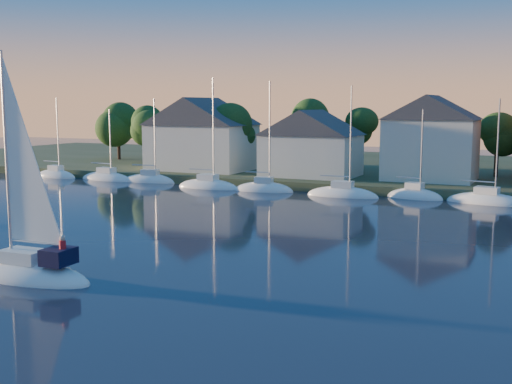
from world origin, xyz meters
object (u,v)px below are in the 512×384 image
Objects in this scene: clubhouse_west at (202,133)px; clubhouse_east at (431,137)px; hero_sailboat at (26,269)px; clubhouse_centre at (311,142)px.

clubhouse_east reaches higher than clubhouse_west.
hero_sailboat reaches higher than clubhouse_east.
clubhouse_east is at bearing 1.91° from clubhouse_west.
clubhouse_west is at bearing 176.42° from clubhouse_centre.
clubhouse_west reaches higher than clubhouse_centre.
clubhouse_west is at bearing -73.26° from hero_sailboat.
clubhouse_centre is at bearing -3.58° from clubhouse_west.
clubhouse_east is at bearing 8.13° from clubhouse_centre.
clubhouse_centre is 1.10× the size of clubhouse_east.
clubhouse_centre is 14.17m from clubhouse_east.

